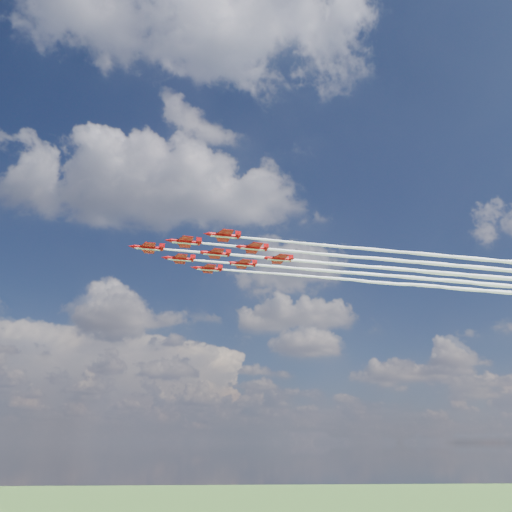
{
  "coord_description": "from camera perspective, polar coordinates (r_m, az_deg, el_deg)",
  "views": [
    {
      "loc": [
        10.72,
        -152.41,
        32.54
      ],
      "look_at": [
        21.03,
        1.44,
        90.44
      ],
      "focal_mm": 35.0,
      "sensor_mm": 36.0,
      "label": 1
    }
  ],
  "objects": [
    {
      "name": "jet_tail",
      "position": [
        197.06,
        23.07,
        -2.02
      ],
      "size": [
        148.79,
        30.59,
        2.78
      ],
      "rotation": [
        0.0,
        0.0,
        0.17
      ],
      "color": "#B70A0B"
    },
    {
      "name": "jet_row2_port",
      "position": [
        173.87,
        16.02,
        -0.54
      ],
      "size": [
        148.79,
        30.59,
        2.78
      ],
      "rotation": [
        0.0,
        0.0,
        0.17
      ],
      "color": "#B70A0B"
    },
    {
      "name": "jet_row4_port",
      "position": [
        185.07,
        21.78,
        -1.06
      ],
      "size": [
        148.79,
        30.59,
        2.78
      ],
      "rotation": [
        0.0,
        0.0,
        0.17
      ],
      "color": "#B70A0B"
    },
    {
      "name": "jet_row2_starb",
      "position": [
        186.57,
        13.76,
        -2.12
      ],
      "size": [
        148.79,
        30.59,
        2.78
      ],
      "rotation": [
        0.0,
        0.0,
        0.17
      ],
      "color": "#B70A0B"
    },
    {
      "name": "jet_row4_starb",
      "position": [
        197.06,
        19.28,
        -2.52
      ],
      "size": [
        148.79,
        30.59,
        2.78
      ],
      "rotation": [
        0.0,
        0.0,
        0.17
      ],
      "color": "#B70A0B"
    },
    {
      "name": "jet_row3_starb",
      "position": [
        197.92,
        15.51,
        -3.02
      ],
      "size": [
        148.79,
        30.59,
        2.78
      ],
      "rotation": [
        0.0,
        0.0,
        0.17
      ],
      "color": "#B70A0B"
    },
    {
      "name": "jet_row3_port",
      "position": [
        173.25,
        20.32,
        0.03
      ],
      "size": [
        148.79,
        30.59,
        2.78
      ],
      "rotation": [
        0.0,
        0.0,
        0.17
      ],
      "color": "#B70A0B"
    },
    {
      "name": "jet_lead",
      "position": [
        175.47,
        11.79,
        -1.11
      ],
      "size": [
        148.79,
        30.59,
        2.78
      ],
      "rotation": [
        0.0,
        0.0,
        0.17
      ],
      "color": "#B70A0B"
    },
    {
      "name": "jet_row3_centre",
      "position": [
        185.36,
        17.76,
        -1.6
      ],
      "size": [
        148.79,
        30.59,
        2.78
      ],
      "rotation": [
        0.0,
        0.0,
        0.17
      ],
      "color": "#B70A0B"
    }
  ]
}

